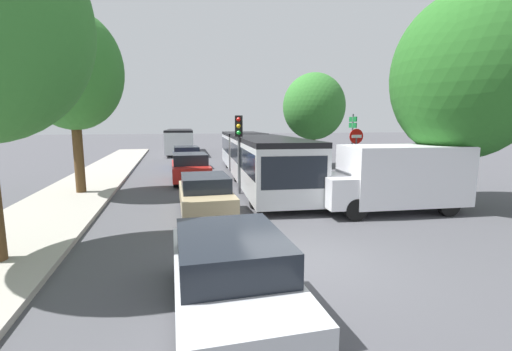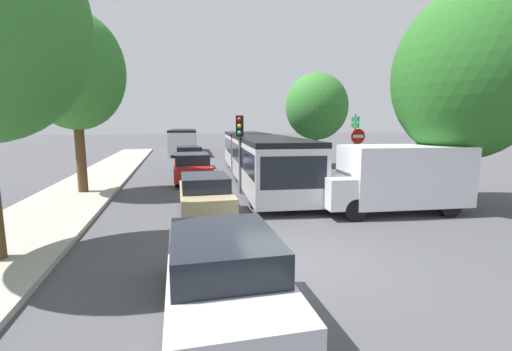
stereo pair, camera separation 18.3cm
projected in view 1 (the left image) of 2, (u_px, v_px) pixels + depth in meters
ground_plane at (303, 262)px, 7.61m from camera, size 200.00×200.00×0.00m
kerb_strip_left at (101, 174)px, 20.32m from camera, size 3.20×39.94×0.14m
articulated_bus at (254, 154)px, 18.89m from camera, size 3.85×16.66×2.45m
city_bus_rear at (180, 139)px, 35.69m from camera, size 3.07×11.51×2.45m
queued_car_silver at (230, 274)px, 5.38m from camera, size 1.72×4.02×1.40m
queued_car_tan at (205, 194)px, 11.58m from camera, size 1.66×3.88×1.35m
queued_car_red at (190, 168)px, 17.98m from camera, size 1.86×4.37×1.51m
queued_car_blue at (186, 157)px, 23.94m from camera, size 1.83×4.28×1.49m
white_van at (396, 177)px, 11.82m from camera, size 5.14×2.35×2.31m
traffic_light at (239, 137)px, 14.72m from camera, size 0.37×0.39×3.40m
no_entry_sign at (356, 149)px, 16.01m from camera, size 0.70×0.08×2.82m
direction_sign_post at (352, 132)px, 19.60m from camera, size 0.39×1.37×3.60m
tree_left_mid at (72, 71)px, 13.97m from camera, size 4.04×4.04×7.65m
tree_right_near at (465, 77)px, 12.08m from camera, size 5.04×5.04×7.64m
tree_right_mid at (314, 107)px, 23.96m from camera, size 4.34×4.34×6.56m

